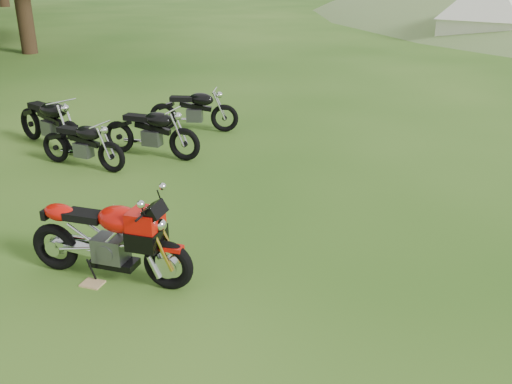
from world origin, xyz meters
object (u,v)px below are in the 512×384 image
at_px(vintage_moto_c, 151,131).
at_px(vintage_moto_d, 49,121).
at_px(tent_left, 488,7).
at_px(plywood_board, 92,284).
at_px(sport_motorcycle, 108,233).
at_px(vintage_moto_a, 82,143).
at_px(vintage_moto_b, 193,109).

bearing_deg(vintage_moto_c, vintage_moto_d, -176.11).
bearing_deg(tent_left, plywood_board, -86.29).
distance_m(vintage_moto_c, tent_left, 18.75).
distance_m(vintage_moto_c, vintage_moto_d, 2.05).
bearing_deg(sport_motorcycle, vintage_moto_a, 127.16).
relative_size(vintage_moto_a, vintage_moto_d, 0.85).
distance_m(sport_motorcycle, plywood_board, 0.60).
height_order(sport_motorcycle, vintage_moto_a, sport_motorcycle).
height_order(plywood_board, tent_left, tent_left).
bearing_deg(vintage_moto_d, tent_left, 87.01).
relative_size(sport_motorcycle, vintage_moto_b, 1.06).
bearing_deg(tent_left, sport_motorcycle, -86.05).
xyz_separation_m(sport_motorcycle, plywood_board, (-0.11, -0.20, -0.55)).
bearing_deg(vintage_moto_c, tent_left, 72.14).
height_order(vintage_moto_a, vintage_moto_d, vintage_moto_d).
bearing_deg(sport_motorcycle, plywood_board, -126.87).
relative_size(vintage_moto_b, tent_left, 0.56).
bearing_deg(tent_left, vintage_moto_b, -94.89).
xyz_separation_m(vintage_moto_a, vintage_moto_b, (0.58, 2.66, 0.03)).
relative_size(sport_motorcycle, tent_left, 0.59).
relative_size(vintage_moto_b, vintage_moto_c, 0.96).
height_order(vintage_moto_a, tent_left, tent_left).
bearing_deg(plywood_board, vintage_moto_d, 137.83).
xyz_separation_m(sport_motorcycle, vintage_moto_a, (-2.72, 2.71, -0.13)).
height_order(sport_motorcycle, tent_left, tent_left).
height_order(vintage_moto_a, vintage_moto_c, vintage_moto_c).
distance_m(vintage_moto_b, tent_left, 17.13).
height_order(sport_motorcycle, vintage_moto_c, sport_motorcycle).
relative_size(plywood_board, vintage_moto_c, 0.13).
xyz_separation_m(sport_motorcycle, vintage_moto_b, (-2.14, 5.37, -0.10)).
distance_m(plywood_board, vintage_moto_a, 3.93).
bearing_deg(vintage_moto_a, vintage_moto_d, 153.66).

